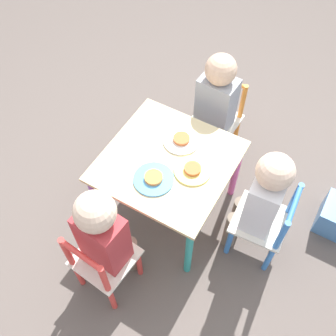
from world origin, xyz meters
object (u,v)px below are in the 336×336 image
Objects in this scene: chair_red at (102,263)px; chair_blue at (265,224)px; kids_table at (168,167)px; chair_orange at (217,120)px; child_left at (215,102)px; child_right at (105,233)px; child_back at (261,198)px; storage_bin at (336,216)px; plate_left at (181,140)px; plate_back at (193,170)px; plate_right at (154,179)px.

chair_red and chair_blue have the same top height.
kids_table is 0.55m from chair_orange.
chair_orange is 0.68× the size of child_left.
kids_table is 1.19× the size of chair_orange.
chair_red is 0.22m from child_right.
child_back is (-0.50, 0.51, -0.01)m from child_right.
child_back is 3.72× the size of storage_bin.
chair_red is at bearing -44.92° from storage_bin.
chair_red is 1.00× the size of chair_blue.
child_left reaches higher than plate_left.
kids_table is at bearing -90.00° from plate_back.
plate_right is at bearing -91.60° from chair_red.
child_back reaches higher than chair_orange.
plate_back is at bearing -75.74° from chair_orange.
storage_bin is (0.17, 0.82, -0.16)m from chair_orange.
child_left is at bearing -97.29° from storage_bin.
chair_orange reaches higher than plate_left.
chair_red is (0.53, -0.04, -0.15)m from kids_table.
child_back reaches higher than chair_blue.
chair_orange is 0.21m from child_left.
child_right reaches higher than child_left.
chair_blue is 0.70m from child_left.
chair_blue is 0.46m from plate_back.
kids_table is at bearing -90.00° from chair_red.
storage_bin is (-0.90, 0.89, -0.16)m from chair_red.
chair_blue is at bearing -43.89° from storage_bin.
plate_left is (-0.61, 0.04, 0.01)m from child_right.
child_right is 4.11× the size of plate_left.
child_back reaches higher than plate_left.
kids_table is 0.48m from child_back.
chair_red is 0.68× the size of child_back.
plate_right is at bearing 0.00° from kids_table.
chair_blue is 0.79m from child_right.
child_right is at bearing -90.91° from chair_orange.
child_left is 0.99× the size of child_back.
plate_right is at bearing -59.54° from storage_bin.
child_right is (0.47, -0.04, 0.06)m from kids_table.
plate_back is 0.89m from storage_bin.
child_left is 0.63m from child_back.
child_back is (0.00, -0.06, 0.20)m from chair_blue.
child_right is 3.73× the size of storage_bin.
chair_red is at bearing -90.97° from chair_orange.
plate_right and plate_back have the same top height.
child_right is at bearing -3.73° from plate_left.
chair_orange is 0.46m from plate_left.
child_left is 0.61m from plate_right.
chair_orange is 0.86m from storage_bin.
plate_back is 0.87× the size of storage_bin.
chair_blue reaches higher than storage_bin.
child_back is at bearing 93.76° from kids_table.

